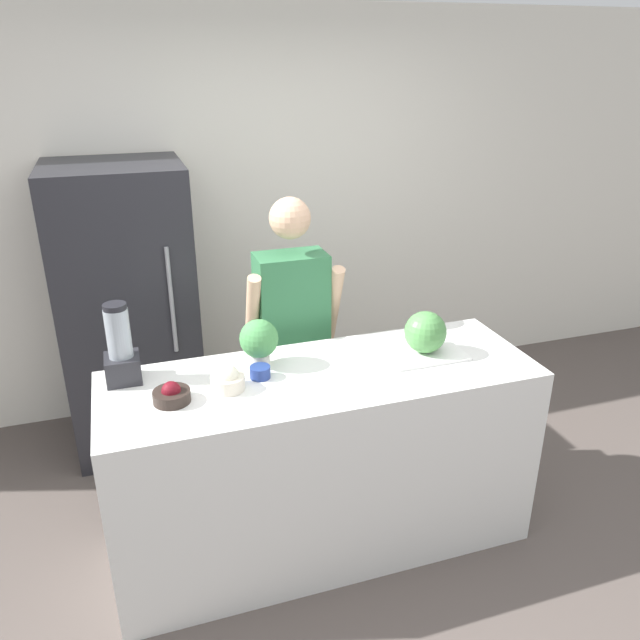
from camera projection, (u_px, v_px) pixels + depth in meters
ground_plane at (345, 586)px, 2.92m from camera, size 14.00×14.00×0.00m
wall_back at (243, 215)px, 4.16m from camera, size 8.00×0.06×2.60m
counter_island at (322, 460)px, 3.03m from camera, size 2.00×0.68×0.95m
refrigerator at (129, 311)px, 3.74m from camera, size 0.76×0.74×1.74m
person at (292, 342)px, 3.40m from camera, size 0.51×0.26×1.64m
cutting_board at (423, 352)px, 3.02m from camera, size 0.38×0.29×0.01m
watermelon at (425, 332)px, 2.98m from camera, size 0.20×0.20×0.20m
bowl_cherries at (172, 395)px, 2.59m from camera, size 0.16×0.16×0.09m
bowl_cream at (228, 380)px, 2.69m from camera, size 0.15×0.15×0.11m
bowl_small_blue at (260, 372)px, 2.79m from camera, size 0.09×0.09×0.05m
blender at (121, 350)px, 2.72m from camera, size 0.15×0.15×0.37m
potted_plant at (259, 340)px, 2.86m from camera, size 0.18×0.18×0.23m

